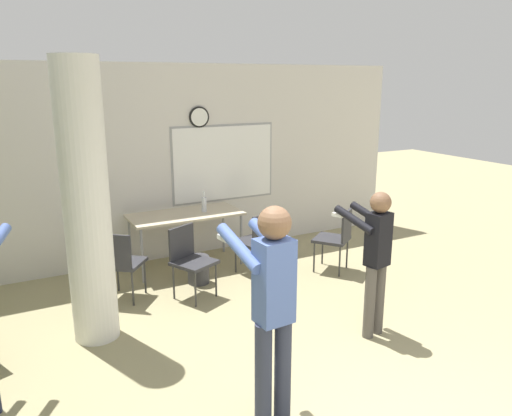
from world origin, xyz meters
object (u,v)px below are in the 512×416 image
chair_table_right (258,238)px  person_playing_front (272,301)px  folding_table (185,217)px  chair_table_front (190,257)px  chair_table_left (121,260)px  person_playing_side (375,253)px  bottle_on_table (204,204)px  chair_mid_room (337,236)px

chair_table_right → person_playing_front: person_playing_front is taller
folding_table → person_playing_front: 3.55m
chair_table_front → chair_table_right: size_ratio=1.00×
person_playing_front → chair_table_right: bearing=63.6°
chair_table_right → chair_table_left: bearing=179.2°
person_playing_front → person_playing_side: bearing=24.3°
chair_table_left → person_playing_side: bearing=-44.2°
chair_table_left → person_playing_side: 2.93m
bottle_on_table → chair_mid_room: (1.47, -1.13, -0.37)m
folding_table → chair_table_front: bearing=-107.8°
chair_mid_room → person_playing_side: bearing=-115.0°
chair_mid_room → chair_table_front: size_ratio=1.00×
folding_table → bottle_on_table: bottle_on_table is taller
chair_table_right → person_playing_front: 3.09m
bottle_on_table → person_playing_front: size_ratio=0.17×
chair_table_front → person_playing_front: person_playing_front is taller
bottle_on_table → person_playing_side: size_ratio=0.19×
chair_mid_room → chair_table_front: bearing=175.5°
person_playing_front → chair_mid_room: bearing=44.6°
folding_table → chair_table_front: chair_table_front is taller
chair_table_left → chair_table_right: (1.82, -0.03, 0.00)m
chair_table_left → chair_mid_room: bearing=-8.6°
folding_table → person_playing_front: person_playing_front is taller
bottle_on_table → chair_mid_room: size_ratio=0.34×
chair_mid_room → bottle_on_table: bearing=142.6°
folding_table → person_playing_front: (-0.62, -3.48, 0.31)m
chair_table_left → chair_table_right: same height
chair_table_right → person_playing_front: (-1.36, -2.73, 0.51)m
chair_table_front → person_playing_side: person_playing_side is taller
folding_table → bottle_on_table: 0.32m
folding_table → person_playing_side: bearing=-70.0°
chair_table_left → bottle_on_table: bearing=27.3°
folding_table → chair_table_left: (-1.08, -0.73, -0.21)m
person_playing_front → bottle_on_table: bearing=75.5°
chair_table_front → chair_table_right: (1.06, 0.24, 0.00)m
bottle_on_table → chair_table_right: 0.94m
bottle_on_table → chair_mid_room: bearing=-37.4°
person_playing_side → chair_mid_room: bearing=65.0°
chair_table_right → person_playing_side: size_ratio=0.57×
folding_table → chair_table_right: size_ratio=1.78×
chair_table_right → person_playing_side: (0.26, -2.00, 0.39)m
chair_table_front → person_playing_side: (1.32, -1.76, 0.39)m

